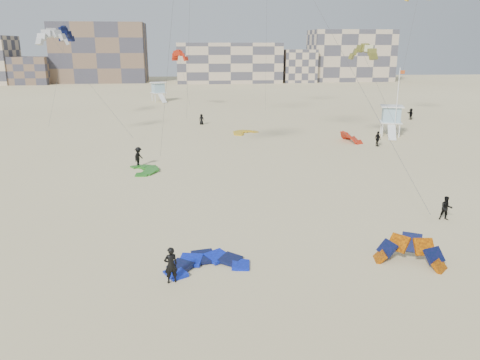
{
  "coord_description": "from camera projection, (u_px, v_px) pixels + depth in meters",
  "views": [
    {
      "loc": [
        -1.96,
        -21.27,
        11.25
      ],
      "look_at": [
        0.85,
        6.0,
        3.34
      ],
      "focal_mm": 35.0,
      "sensor_mm": 36.0,
      "label": 1
    }
  ],
  "objects": [
    {
      "name": "condo_mid",
      "position": [
        229.0,
        63.0,
        147.21
      ],
      "size": [
        32.0,
        16.0,
        12.0
      ],
      "primitive_type": "cube",
      "color": "#C0AA8C",
      "rests_on": "ground"
    },
    {
      "name": "condo_fill_right",
      "position": [
        298.0,
        66.0,
        147.74
      ],
      "size": [
        10.0,
        10.0,
        10.0
      ],
      "primitive_type": "cube",
      "color": "#C0AA8C",
      "rests_on": "ground"
    },
    {
      "name": "condo_east",
      "position": [
        350.0,
        56.0,
        152.5
      ],
      "size": [
        26.0,
        14.0,
        16.0
      ],
      "primitive_type": "cube",
      "color": "#C0AA8C",
      "rests_on": "ground"
    },
    {
      "name": "kite_fly_olive",
      "position": [
        363.0,
        53.0,
        51.62
      ],
      "size": [
        7.41,
        4.54,
        10.69
      ],
      "rotation": [
        0.0,
        0.0,
        -0.91
      ],
      "color": "brown",
      "rests_on": "ground"
    },
    {
      "name": "kitesurfer_main",
      "position": [
        171.0,
        265.0,
        22.81
      ],
      "size": [
        0.79,
        0.65,
        1.87
      ],
      "primitive_type": "imported",
      "rotation": [
        0.0,
        0.0,
        3.48
      ],
      "color": "black",
      "rests_on": "ground"
    },
    {
      "name": "kite_ground_blue",
      "position": [
        207.0,
        267.0,
        24.68
      ],
      "size": [
        4.72,
        4.89,
        1.15
      ],
      "primitive_type": null,
      "rotation": [
        0.11,
        0.0,
        0.19
      ],
      "color": "#0729DF",
      "rests_on": "ground"
    },
    {
      "name": "flagpole",
      "position": [
        397.0,
        102.0,
        58.06
      ],
      "size": [
        0.7,
        0.11,
        8.64
      ],
      "color": "white",
      "rests_on": "ground"
    },
    {
      "name": "condo_west_b",
      "position": [
        100.0,
        53.0,
        146.26
      ],
      "size": [
        28.0,
        14.0,
        18.0
      ],
      "primitive_type": "cube",
      "color": "brown",
      "rests_on": "ground"
    },
    {
      "name": "kitesurfer_d",
      "position": [
        378.0,
        139.0,
        53.84
      ],
      "size": [
        0.65,
        1.1,
        1.76
      ],
      "primitive_type": "imported",
      "rotation": [
        0.0,
        0.0,
        1.8
      ],
      "color": "black",
      "rests_on": "ground"
    },
    {
      "name": "kite_fly_grey",
      "position": [
        53.0,
        39.0,
        52.69
      ],
      "size": [
        11.0,
        5.4,
        12.41
      ],
      "rotation": [
        0.0,
        0.0,
        0.55
      ],
      "color": "#BBBBBB",
      "rests_on": "ground"
    },
    {
      "name": "lifeguard_tower_far",
      "position": [
        158.0,
        92.0,
        96.94
      ],
      "size": [
        3.6,
        5.82,
        3.92
      ],
      "rotation": [
        0.0,
        0.0,
        0.38
      ],
      "color": "white",
      "rests_on": "ground"
    },
    {
      "name": "kite_ground_yellow",
      "position": [
        245.0,
        133.0,
        62.11
      ],
      "size": [
        5.09,
        5.1,
        0.74
      ],
      "primitive_type": null,
      "rotation": [
        0.07,
        0.0,
        0.75
      ],
      "color": "yellow",
      "rests_on": "ground"
    },
    {
      "name": "kite_ground_orange",
      "position": [
        409.0,
        263.0,
        25.12
      ],
      "size": [
        4.79,
        4.8,
        3.58
      ],
      "primitive_type": null,
      "rotation": [
        0.83,
        0.0,
        -0.5
      ],
      "color": "orange",
      "rests_on": "ground"
    },
    {
      "name": "kitesurfer_c",
      "position": [
        139.0,
        157.0,
        44.89
      ],
      "size": [
        1.15,
        1.4,
        1.89
      ],
      "primitive_type": "imported",
      "rotation": [
        0.0,
        0.0,
        1.14
      ],
      "color": "black",
      "rests_on": "ground"
    },
    {
      "name": "kitesurfer_b",
      "position": [
        446.0,
        208.0,
        31.09
      ],
      "size": [
        0.92,
        0.8,
        1.64
      ],
      "primitive_type": "imported",
      "rotation": [
        0.0,
        0.0,
        -0.25
      ],
      "color": "black",
      "rests_on": "ground"
    },
    {
      "name": "kitesurfer_e",
      "position": [
        202.0,
        119.0,
        68.74
      ],
      "size": [
        0.85,
        0.66,
        1.56
      ],
      "primitive_type": "imported",
      "rotation": [
        0.0,
        0.0,
        0.23
      ],
      "color": "black",
      "rests_on": "ground"
    },
    {
      "name": "ground",
      "position": [
        235.0,
        276.0,
        23.64
      ],
      "size": [
        320.0,
        320.0,
        0.0
      ],
      "primitive_type": "plane",
      "color": "beige",
      "rests_on": "ground"
    },
    {
      "name": "condo_fill_left",
      "position": [
        30.0,
        70.0,
        139.95
      ],
      "size": [
        12.0,
        10.0,
        8.0
      ],
      "primitive_type": "cube",
      "color": "brown",
      "rests_on": "ground"
    },
    {
      "name": "kite_ground_green",
      "position": [
        144.0,
        171.0,
        43.49
      ],
      "size": [
        4.62,
        4.44,
        0.74
      ],
      "primitive_type": null,
      "rotation": [
        0.07,
        0.0,
        -1.34
      ],
      "color": "#2F811E",
      "rests_on": "ground"
    },
    {
      "name": "kite_fly_red",
      "position": [
        180.0,
        56.0,
        83.27
      ],
      "size": [
        5.04,
        7.04,
        9.73
      ],
      "rotation": [
        0.0,
        0.0,
        2.27
      ],
      "color": "red",
      "rests_on": "ground"
    },
    {
      "name": "kite_fly_navy",
      "position": [
        66.0,
        35.0,
        68.21
      ],
      "size": [
        4.18,
        12.75,
        13.02
      ],
      "rotation": [
        0.0,
        0.0,
        1.51
      ],
      "color": "#131045",
      "rests_on": "ground"
    },
    {
      "name": "kite_ground_red_far",
      "position": [
        351.0,
        142.0,
        56.72
      ],
      "size": [
        4.17,
        4.08,
        3.61
      ],
      "primitive_type": null,
      "rotation": [
        0.75,
        0.0,
        1.72
      ],
      "color": "red",
      "rests_on": "ground"
    },
    {
      "name": "kitesurfer_f",
      "position": [
        411.0,
        114.0,
        73.45
      ],
      "size": [
        0.58,
        1.65,
        1.76
      ],
      "primitive_type": "imported",
      "rotation": [
        0.0,
        0.0,
        -1.54
      ],
      "color": "black",
      "rests_on": "ground"
    },
    {
      "name": "lifeguard_tower_near",
      "position": [
        391.0,
        121.0,
        60.02
      ],
      "size": [
        3.44,
        5.68,
        3.86
      ],
      "rotation": [
        0.0,
        0.0,
        -0.31
      ],
      "color": "white",
      "rests_on": "ground"
    }
  ]
}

